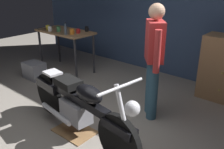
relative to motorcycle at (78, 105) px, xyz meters
The scene contains 14 objects.
ground_plane 0.45m from the motorcycle, 162.65° to the left, with size 12.00×12.00×0.00m, color gray.
back_wall 3.02m from the motorcycle, 90.76° to the left, with size 8.00×0.12×3.10m, color #384C70.
workbench 2.55m from the motorcycle, 143.25° to the left, with size 1.30×0.64×0.90m.
motorcycle is the anchor object (origin of this frame).
person_standing 1.24m from the motorcycle, 67.26° to the left, with size 0.41×0.46×1.67m.
drip_tray 0.46m from the motorcycle, behind, with size 0.56×0.40×0.01m, color olive.
storage_bin 2.32m from the motorcycle, 160.67° to the left, with size 0.44×0.32×0.34m, color gray.
mug_red_diner 2.27m from the motorcycle, 136.70° to the left, with size 0.11×0.08×0.09m.
mug_white_ceramic 2.60m from the motorcycle, 150.16° to the left, with size 0.11×0.08×0.10m.
mug_black_matte 2.43m from the motorcycle, 132.39° to the left, with size 0.11×0.08×0.11m.
mug_yellow_tall 2.78m from the motorcycle, 150.63° to the left, with size 0.11×0.08×0.10m.
mug_orange_travel 2.20m from the motorcycle, 139.98° to the left, with size 0.12×0.09×0.11m.
mug_green_speckled 2.51m from the motorcycle, 146.30° to the left, with size 0.12×0.08×0.11m.
bottle 2.21m from the motorcycle, 143.23° to the left, with size 0.06×0.06×0.24m.
Camera 1 is at (2.17, -1.87, 2.00)m, focal length 39.61 mm.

